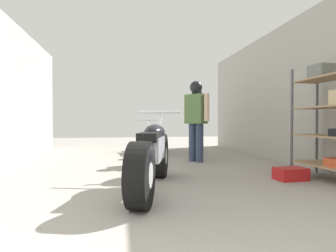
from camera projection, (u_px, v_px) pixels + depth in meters
ground_plane at (158, 173)px, 4.23m from camera, size 18.97×18.97×0.00m
garage_partition_right at (309, 89)px, 4.65m from camera, size 0.08×8.69×2.73m
shelving_unit at (334, 114)px, 3.62m from camera, size 0.48×1.17×1.63m
motorcycle_maroon_cruiser at (151, 156)px, 3.18m from camera, size 0.83×2.04×0.96m
motorcycle_black_naked at (152, 139)px, 6.93m from camera, size 0.55×1.86×0.87m
mechanic_in_blue at (197, 115)px, 6.66m from camera, size 0.64×0.25×1.64m
mechanic_with_helmet at (196, 113)px, 5.42m from camera, size 0.45×0.58×1.62m
red_toolbox at (291, 174)px, 3.75m from camera, size 0.43×0.30×0.17m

